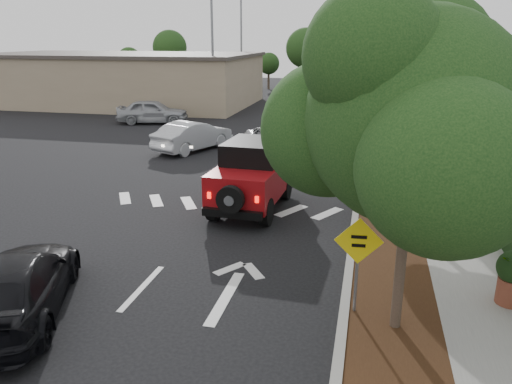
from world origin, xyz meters
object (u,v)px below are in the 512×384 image
(silver_suv_ahead, at_px, (274,144))
(speed_hump_sign, at_px, (358,253))
(black_suv_oncoming, at_px, (16,285))
(red_jeep, at_px, (254,174))

(silver_suv_ahead, bearing_deg, speed_hump_sign, -93.64)
(speed_hump_sign, bearing_deg, silver_suv_ahead, 103.72)
(silver_suv_ahead, bearing_deg, black_suv_oncoming, -120.92)
(silver_suv_ahead, distance_m, speed_hump_sign, 14.05)
(red_jeep, xyz_separation_m, speed_hump_sign, (3.61, -6.27, 0.28))
(silver_suv_ahead, xyz_separation_m, speed_hump_sign, (4.30, -13.36, 0.73))
(black_suv_oncoming, relative_size, speed_hump_sign, 2.27)
(black_suv_oncoming, bearing_deg, red_jeep, -134.23)
(silver_suv_ahead, xyz_separation_m, black_suv_oncoming, (-2.47, -14.86, -0.02))
(silver_suv_ahead, height_order, black_suv_oncoming, silver_suv_ahead)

